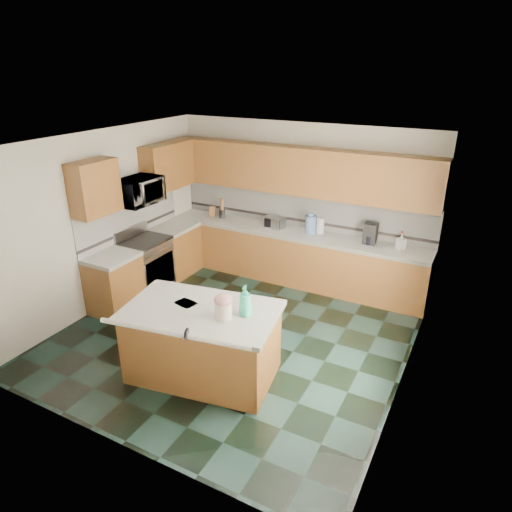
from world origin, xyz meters
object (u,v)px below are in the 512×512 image
Objects in this scene: treat_jar at (223,310)px; toaster_oven at (275,222)px; island_base at (203,344)px; coffee_maker at (370,233)px; island_top at (201,311)px; soap_bottle_island at (245,301)px; knife_block at (213,212)px.

toaster_oven is at bearing 89.98° from treat_jar.
coffee_maker reaches higher than island_base.
treat_jar is 0.60× the size of toaster_oven.
coffee_maker is (1.67, 0.03, 0.07)m from toaster_oven.
soap_bottle_island is (0.53, 0.12, 0.22)m from island_top.
island_top is 5.44× the size of coffee_maker.
toaster_oven is (-0.82, 3.03, -0.00)m from treat_jar.
knife_block is 1.28m from toaster_oven.
toaster_oven is at bearing 100.07° from soap_bottle_island.
island_top is (0.00, 0.00, 0.46)m from island_base.
island_top is 3.26m from coffee_maker.
coffee_maker is (2.96, 0.03, 0.07)m from knife_block.
island_base is 9.02× the size of knife_block.
soap_bottle_island reaches higher than treat_jar.
soap_bottle_island is 2.97m from coffee_maker.
soap_bottle_island is at bearing -56.44° from toaster_oven.
treat_jar is 0.26m from soap_bottle_island.
treat_jar is at bearing -60.70° from toaster_oven.
island_top is at bearing -113.39° from coffee_maker.
soap_bottle_island reaches higher than knife_block.
island_base is 5.14× the size of coffee_maker.
soap_bottle_island reaches higher than coffee_maker.
treat_jar is 0.54× the size of soap_bottle_island.
island_top is 9.00× the size of treat_jar.
soap_bottle_island is at bearing -104.77° from coffee_maker.
treat_jar is (0.34, -0.04, 0.13)m from island_top.
island_top is at bearing 0.00° from island_base.
knife_block is (-2.29, 2.87, -0.09)m from soap_bottle_island.
treat_jar reaches higher than knife_block.
knife_block is at bearing -165.78° from toaster_oven.
soap_bottle_island is 3.04m from toaster_oven.
island_top is 0.36m from treat_jar.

